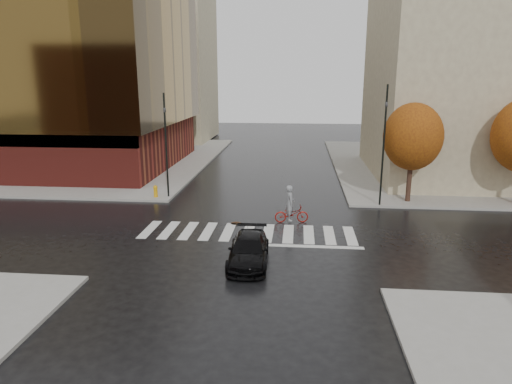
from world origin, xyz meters
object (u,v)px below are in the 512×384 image
cyclist (291,210)px  fire_hydrant (156,191)px  sedan (249,250)px  traffic_light_nw (166,139)px  traffic_light_ne (384,137)px

cyclist → fire_hydrant: cyclist is taller
sedan → traffic_light_nw: traffic_light_nw is taller
fire_hydrant → traffic_light_nw: bearing=19.0°
cyclist → traffic_light_ne: (5.69, 3.80, 3.79)m
sedan → traffic_light_nw: bearing=120.5°
traffic_light_nw → fire_hydrant: (-0.82, -0.28, -3.53)m
cyclist → traffic_light_ne: bearing=-63.4°
cyclist → fire_hydrant: bearing=58.2°
traffic_light_nw → traffic_light_ne: bearing=102.9°
sedan → cyclist: cyclist is taller
cyclist → traffic_light_nw: bearing=54.7°
traffic_light_nw → fire_hydrant: size_ratio=8.48×
sedan → cyclist: size_ratio=1.95×
traffic_light_nw → fire_hydrant: traffic_light_nw is taller
sedan → traffic_light_ne: (7.48, 9.97, 3.92)m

